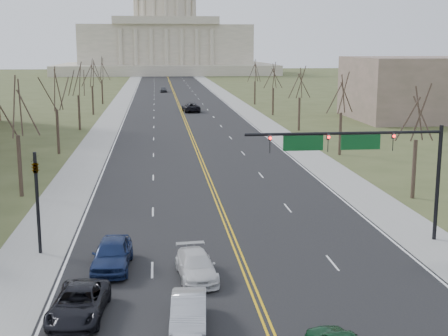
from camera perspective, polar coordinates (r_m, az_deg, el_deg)
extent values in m
cube|color=black|center=(132.79, -4.24, 6.01)|extent=(20.00, 380.00, 0.01)
cube|color=black|center=(30.95, 2.87, -11.52)|extent=(120.00, 14.00, 0.01)
cube|color=gray|center=(132.92, -9.45, 5.90)|extent=(4.00, 380.00, 0.03)
cube|color=gray|center=(133.75, 0.93, 6.08)|extent=(4.00, 380.00, 0.03)
cube|color=gold|center=(132.79, -4.24, 6.01)|extent=(0.42, 380.00, 0.01)
cube|color=silver|center=(132.81, -8.50, 5.92)|extent=(0.15, 380.00, 0.01)
cube|color=silver|center=(133.49, -0.01, 6.07)|extent=(0.15, 380.00, 0.01)
cube|color=beige|center=(272.40, -5.33, 9.06)|extent=(90.00, 60.00, 4.00)
cube|color=beige|center=(272.21, -5.37, 11.16)|extent=(70.00, 40.00, 16.00)
cube|color=beige|center=(251.90, -5.33, 13.32)|extent=(42.00, 3.00, 3.00)
cylinder|color=beige|center=(272.58, -5.42, 14.11)|extent=(24.00, 24.00, 12.00)
cylinder|color=black|center=(40.44, 18.96, -1.34)|extent=(0.24, 0.24, 7.20)
cylinder|color=black|center=(37.72, 10.97, 3.14)|extent=(12.00, 0.18, 0.18)
imported|color=black|center=(38.79, 15.18, 2.35)|extent=(0.35, 0.40, 1.10)
sphere|color=#FF0C0C|center=(38.60, 15.29, 2.83)|extent=(0.18, 0.18, 0.18)
imported|color=black|center=(37.52, 9.48, 2.30)|extent=(0.35, 0.40, 1.10)
sphere|color=#FF0C0C|center=(37.32, 9.56, 2.80)|extent=(0.18, 0.18, 0.18)
imported|color=black|center=(36.73, 4.21, 2.24)|extent=(0.35, 0.40, 1.10)
sphere|color=#FF0C0C|center=(36.53, 4.26, 2.74)|extent=(0.18, 0.18, 0.18)
cube|color=#0C4C1E|center=(38.10, 12.38, 2.33)|extent=(2.40, 0.12, 0.90)
cube|color=#0C4C1E|center=(37.14, 7.25, 2.28)|extent=(2.40, 0.12, 0.90)
cylinder|color=black|center=(37.42, -16.68, -3.13)|extent=(0.20, 0.20, 6.00)
imported|color=black|center=(36.96, -16.87, 0.18)|extent=(0.32, 0.36, 0.99)
cylinder|color=#34281F|center=(51.27, 16.98, -0.10)|extent=(0.32, 0.32, 4.68)
cylinder|color=#34281F|center=(52.21, -18.16, 0.18)|extent=(0.32, 0.32, 4.95)
cylinder|color=#34281F|center=(69.83, 10.58, 3.09)|extent=(0.32, 0.32, 4.68)
cylinder|color=#34281F|center=(71.64, -14.95, 3.22)|extent=(0.32, 0.32, 4.95)
cylinder|color=#34281F|center=(89.01, 6.88, 4.92)|extent=(0.32, 0.32, 4.68)
cylinder|color=#34281F|center=(91.32, -13.10, 4.95)|extent=(0.32, 0.32, 4.95)
cylinder|color=#34281F|center=(108.49, 4.50, 6.08)|extent=(0.32, 0.32, 4.68)
cylinder|color=#34281F|center=(111.12, -11.90, 6.07)|extent=(0.32, 0.32, 4.95)
cylinder|color=#34281F|center=(128.13, 2.83, 6.88)|extent=(0.32, 0.32, 4.68)
cylinder|color=#34281F|center=(130.97, -11.07, 6.84)|extent=(0.32, 0.32, 4.95)
cube|color=#6A5B4B|center=(108.06, 18.30, 6.95)|extent=(25.00, 20.00, 10.00)
imported|color=#A8ABB0|center=(27.38, -3.25, -13.05)|extent=(1.81, 4.38, 1.41)
imported|color=black|center=(29.01, -13.15, -11.94)|extent=(2.66, 5.09, 1.37)
imported|color=silver|center=(32.79, -2.56, -8.93)|extent=(2.25, 4.71, 1.32)
imported|color=navy|center=(34.55, -10.19, -7.73)|extent=(2.22, 5.00, 1.67)
imported|color=black|center=(113.76, -3.04, 5.58)|extent=(3.23, 6.17, 1.66)
imported|color=#484B50|center=(161.93, -5.55, 7.17)|extent=(1.77, 4.23, 1.43)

